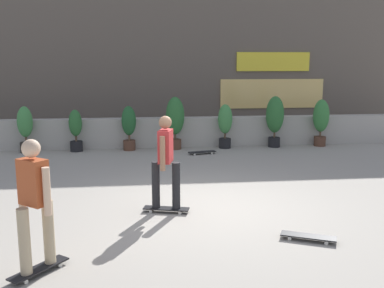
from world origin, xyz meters
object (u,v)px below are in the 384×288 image
at_px(potted_plant_0, 25,127).
at_px(potted_plant_6, 321,119).
at_px(potted_plant_3, 175,119).
at_px(potted_plant_4, 225,124).
at_px(skateboard_near_camera, 202,152).
at_px(potted_plant_2, 129,126).
at_px(potted_plant_5, 275,117).
at_px(skateboard_aside, 308,236).
at_px(potted_plant_1, 76,129).
at_px(skater_by_wall_right, 166,160).
at_px(skater_by_wall_left, 35,201).

distance_m(potted_plant_0, potted_plant_6, 8.87).
bearing_deg(potted_plant_3, potted_plant_4, -0.00).
height_order(potted_plant_0, skateboard_near_camera, potted_plant_0).
bearing_deg(potted_plant_0, potted_plant_2, 0.00).
bearing_deg(potted_plant_5, potted_plant_4, -180.00).
relative_size(potted_plant_2, potted_plant_3, 0.84).
bearing_deg(skateboard_aside, potted_plant_1, 121.16).
bearing_deg(potted_plant_1, skateboard_aside, -58.84).
relative_size(potted_plant_0, skateboard_near_camera, 1.63).
bearing_deg(potted_plant_1, potted_plant_3, 0.00).
xyz_separation_m(potted_plant_1, potted_plant_3, (2.92, 0.00, 0.26)).
bearing_deg(skateboard_near_camera, skater_by_wall_right, -104.95).
height_order(potted_plant_1, potted_plant_3, potted_plant_3).
distance_m(potted_plant_3, skater_by_wall_right, 5.71).
bearing_deg(skater_by_wall_left, potted_plant_4, 63.99).
xyz_separation_m(potted_plant_5, skateboard_aside, (-1.64, -7.17, -0.86)).
xyz_separation_m(potted_plant_1, skater_by_wall_right, (2.33, -5.68, 0.28)).
height_order(potted_plant_6, skater_by_wall_left, skater_by_wall_left).
xyz_separation_m(potted_plant_0, skateboard_near_camera, (5.04, -0.83, -0.69)).
bearing_deg(potted_plant_0, potted_plant_5, 0.00).
relative_size(potted_plant_3, skateboard_aside, 1.95).
bearing_deg(potted_plant_2, potted_plant_0, 180.00).
bearing_deg(potted_plant_4, potted_plant_3, 180.00).
height_order(potted_plant_5, skateboard_near_camera, potted_plant_5).
xyz_separation_m(potted_plant_3, skateboard_near_camera, (0.70, -0.83, -0.86)).
distance_m(potted_plant_2, potted_plant_6, 5.91).
bearing_deg(skateboard_aside, potted_plant_3, 101.18).
xyz_separation_m(potted_plant_2, potted_plant_4, (2.89, -0.00, 0.02)).
bearing_deg(skateboard_aside, potted_plant_0, 128.74).
distance_m(potted_plant_3, potted_plant_4, 1.53).
bearing_deg(potted_plant_6, potted_plant_2, 180.00).
distance_m(potted_plant_4, potted_plant_6, 3.02).
bearing_deg(potted_plant_5, skater_by_wall_right, -122.74).
height_order(potted_plant_2, skater_by_wall_left, skater_by_wall_left).
bearing_deg(skateboard_aside, skateboard_near_camera, 96.43).
distance_m(potted_plant_1, potted_plant_2, 1.55).
bearing_deg(skater_by_wall_right, potted_plant_4, 69.64).
height_order(potted_plant_3, potted_plant_4, potted_plant_3).
height_order(skater_by_wall_right, skateboard_aside, skater_by_wall_right).
bearing_deg(potted_plant_1, potted_plant_0, 180.00).
relative_size(skater_by_wall_right, skateboard_aside, 2.10).
distance_m(potted_plant_0, skater_by_wall_right, 6.81).
bearing_deg(skater_by_wall_left, potted_plant_0, 104.71).
relative_size(potted_plant_2, potted_plant_6, 0.91).
bearing_deg(potted_plant_3, potted_plant_1, 180.00).
height_order(potted_plant_2, skater_by_wall_right, skater_by_wall_right).
xyz_separation_m(potted_plant_2, potted_plant_6, (5.91, -0.00, 0.10)).
bearing_deg(potted_plant_1, potted_plant_5, 0.00).
relative_size(skater_by_wall_right, skater_by_wall_left, 1.00).
bearing_deg(potted_plant_4, skateboard_near_camera, -134.33).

